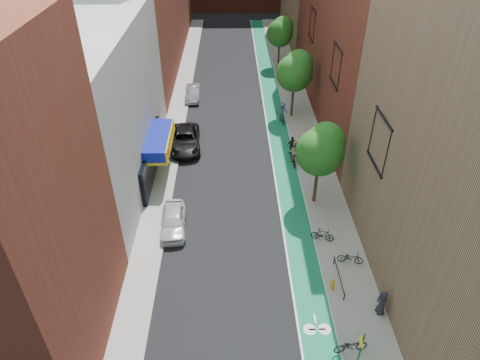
{
  "coord_description": "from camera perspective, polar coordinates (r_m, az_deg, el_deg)",
  "views": [
    {
      "loc": [
        -0.44,
        -14.97,
        19.8
      ],
      "look_at": [
        0.12,
        10.86,
        1.5
      ],
      "focal_mm": 32.0,
      "sensor_mm": 36.0,
      "label": 1
    }
  ],
  "objects": [
    {
      "name": "fire_hydrant",
      "position": [
        26.09,
        12.23,
        -13.4
      ],
      "size": [
        0.25,
        0.25,
        0.71
      ],
      "color": "orange",
      "rests_on": "sidewalk_right"
    },
    {
      "name": "ground",
      "position": [
        24.82,
        0.28,
        -17.59
      ],
      "size": [
        160.0,
        160.0,
        0.0
      ],
      "primitive_type": "plane",
      "color": "black",
      "rests_on": "ground"
    },
    {
      "name": "sidewalk_right",
      "position": [
        46.0,
        7.66,
        9.59
      ],
      "size": [
        3.0,
        68.0,
        0.15
      ],
      "primitive_type": "cube",
      "color": "gray",
      "rests_on": "ground"
    },
    {
      "name": "building_left_white",
      "position": [
        33.78,
        -19.6,
        9.1
      ],
      "size": [
        8.0,
        20.0,
        12.0
      ],
      "primitive_type": "cube",
      "color": "silver",
      "rests_on": "ground"
    },
    {
      "name": "parked_car_black",
      "position": [
        38.44,
        -7.33,
        5.35
      ],
      "size": [
        3.02,
        5.82,
        1.57
      ],
      "primitive_type": "imported",
      "rotation": [
        0.0,
        0.0,
        0.08
      ],
      "color": "black",
      "rests_on": "ground"
    },
    {
      "name": "pedestrian",
      "position": [
        25.34,
        18.4,
        -15.26
      ],
      "size": [
        0.59,
        0.83,
        1.6
      ],
      "primitive_type": "imported",
      "rotation": [
        0.0,
        0.0,
        -1.46
      ],
      "color": "black",
      "rests_on": "sidewalk_right"
    },
    {
      "name": "parked_car_silver",
      "position": [
        47.69,
        -6.27,
        11.46
      ],
      "size": [
        1.47,
        4.13,
        1.36
      ],
      "primitive_type": "imported",
      "rotation": [
        0.0,
        0.0,
        0.01
      ],
      "color": "#999CA1",
      "rests_on": "ground"
    },
    {
      "name": "tree_far",
      "position": [
        55.49,
        5.4,
        19.16
      ],
      "size": [
        3.3,
        3.25,
        6.21
      ],
      "color": "#332619",
      "rests_on": "ground"
    },
    {
      "name": "sidewalk_left",
      "position": [
        45.81,
        -8.21,
        9.43
      ],
      "size": [
        2.0,
        68.0,
        0.15
      ],
      "primitive_type": "cube",
      "color": "gray",
      "rests_on": "ground"
    },
    {
      "name": "tree_mid",
      "position": [
        42.18,
        7.36,
        14.32
      ],
      "size": [
        3.55,
        3.53,
        6.74
      ],
      "color": "#332619",
      "rests_on": "ground"
    },
    {
      "name": "cyclist_lane_near",
      "position": [
        35.98,
        7.17,
        3.36
      ],
      "size": [
        0.93,
        1.82,
        2.17
      ],
      "rotation": [
        0.0,
        0.0,
        3.2
      ],
      "color": "black",
      "rests_on": "ground"
    },
    {
      "name": "parked_bike_mid",
      "position": [
        28.86,
        10.95,
        -7.18
      ],
      "size": [
        1.58,
        0.85,
        0.91
      ],
      "primitive_type": "imported",
      "rotation": [
        0.0,
        0.0,
        1.28
      ],
      "color": "black",
      "rests_on": "sidewalk_right"
    },
    {
      "name": "bike_lane",
      "position": [
        45.72,
        4.51,
        9.54
      ],
      "size": [
        2.0,
        68.0,
        0.01
      ],
      "primitive_type": "cube",
      "color": "#136D44",
      "rests_on": "ground"
    },
    {
      "name": "parked_bike_near",
      "position": [
        23.67,
        14.55,
        -20.57
      ],
      "size": [
        1.84,
        0.86,
        0.93
      ],
      "primitive_type": "imported",
      "rotation": [
        0.0,
        0.0,
        1.71
      ],
      "color": "black",
      "rests_on": "sidewalk_right"
    },
    {
      "name": "parked_bike_far",
      "position": [
        27.76,
        14.51,
        -10.0
      ],
      "size": [
        1.67,
        0.88,
        0.84
      ],
      "primitive_type": "imported",
      "rotation": [
        0.0,
        0.0,
        1.36
      ],
      "color": "black",
      "rests_on": "sidewalk_right"
    },
    {
      "name": "parked_car_white",
      "position": [
        29.6,
        -8.89,
        -5.38
      ],
      "size": [
        1.94,
        4.24,
        1.41
      ],
      "primitive_type": "imported",
      "rotation": [
        0.0,
        0.0,
        0.07
      ],
      "color": "silver",
      "rests_on": "ground"
    },
    {
      "name": "sign_pole",
      "position": [
        22.09,
        15.69,
        -21.12
      ],
      "size": [
        0.13,
        0.71,
        3.0
      ],
      "color": "#194C26",
      "rests_on": "sidewalk_right"
    },
    {
      "name": "cyclist_lane_mid",
      "position": [
        36.98,
        6.94,
        4.03
      ],
      "size": [
        1.01,
        1.72,
        1.99
      ],
      "rotation": [
        0.0,
        0.0,
        3.27
      ],
      "color": "black",
      "rests_on": "ground"
    },
    {
      "name": "tree_near",
      "position": [
        29.85,
        10.73,
        4.14
      ],
      "size": [
        3.4,
        3.36,
        6.42
      ],
      "color": "#332619",
      "rests_on": "ground"
    },
    {
      "name": "cyclist_lane_far",
      "position": [
        42.47,
        5.65,
        8.81
      ],
      "size": [
        1.22,
        1.6,
        2.08
      ],
      "rotation": [
        0.0,
        0.0,
        3.32
      ],
      "color": "black",
      "rests_on": "ground"
    }
  ]
}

